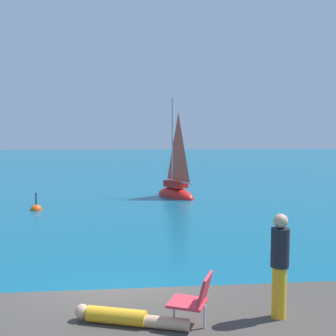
{
  "coord_description": "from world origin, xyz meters",
  "views": [
    {
      "loc": [
        0.33,
        -8.41,
        3.85
      ],
      "look_at": [
        2.08,
        12.57,
        2.0
      ],
      "focal_mm": 45.0,
      "sensor_mm": 36.0,
      "label": 1
    }
  ],
  "objects_px": {
    "person_sunbather": "(125,317)",
    "marker_buoy": "(36,210)",
    "sailboat_near": "(176,191)",
    "person_standing": "(280,263)",
    "beach_chair": "(195,298)"
  },
  "relations": [
    {
      "from": "marker_buoy",
      "to": "beach_chair",
      "type": "bearing_deg",
      "value": -69.27
    },
    {
      "from": "sailboat_near",
      "to": "beach_chair",
      "type": "distance_m",
      "value": 18.54
    },
    {
      "from": "beach_chair",
      "to": "sailboat_near",
      "type": "bearing_deg",
      "value": -71.74
    },
    {
      "from": "sailboat_near",
      "to": "marker_buoy",
      "type": "distance_m",
      "value": 8.08
    },
    {
      "from": "person_sunbather",
      "to": "beach_chair",
      "type": "xyz_separation_m",
      "value": [
        1.03,
        -0.15,
        0.33
      ]
    },
    {
      "from": "person_sunbather",
      "to": "marker_buoy",
      "type": "xyz_separation_m",
      "value": [
        -4.58,
        14.67,
        -1.09
      ]
    },
    {
      "from": "person_sunbather",
      "to": "person_standing",
      "type": "distance_m",
      "value": 2.48
    },
    {
      "from": "sailboat_near",
      "to": "person_standing",
      "type": "height_order",
      "value": "sailboat_near"
    },
    {
      "from": "sailboat_near",
      "to": "person_standing",
      "type": "relative_size",
      "value": 3.91
    },
    {
      "from": "person_standing",
      "to": "beach_chair",
      "type": "distance_m",
      "value": 1.41
    },
    {
      "from": "sailboat_near",
      "to": "person_sunbather",
      "type": "bearing_deg",
      "value": 143.94
    },
    {
      "from": "beach_chair",
      "to": "marker_buoy",
      "type": "relative_size",
      "value": 0.71
    },
    {
      "from": "person_sunbather",
      "to": "beach_chair",
      "type": "height_order",
      "value": "beach_chair"
    },
    {
      "from": "person_sunbather",
      "to": "marker_buoy",
      "type": "bearing_deg",
      "value": 124.66
    },
    {
      "from": "person_sunbather",
      "to": "sailboat_near",
      "type": "bearing_deg",
      "value": 99.14
    }
  ]
}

